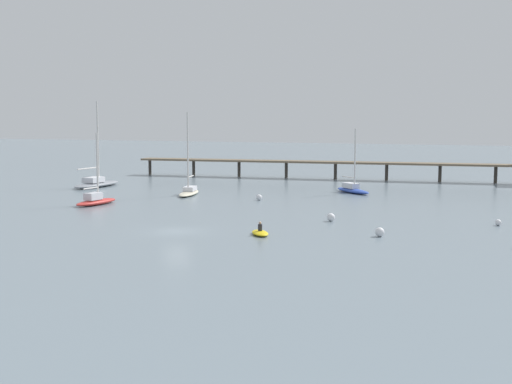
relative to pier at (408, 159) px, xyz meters
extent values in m
plane|color=slate|center=(-11.13, -53.79, -3.34)|extent=(400.00, 400.00, 0.00)
cube|color=brown|center=(-11.13, -1.16, -0.65)|extent=(66.00, 9.97, 0.30)
cylinder|color=#38332D|center=(-42.97, -4.49, -2.07)|extent=(0.50, 0.50, 2.54)
cylinder|color=#38332D|center=(-35.01, -3.66, -2.07)|extent=(0.50, 0.50, 2.54)
cylinder|color=#38332D|center=(-27.05, -2.83, -2.07)|extent=(0.50, 0.50, 2.54)
cylinder|color=#38332D|center=(-19.09, -2.00, -2.07)|extent=(0.50, 0.50, 2.54)
cylinder|color=#38332D|center=(-11.13, -1.16, -2.07)|extent=(0.50, 0.50, 2.54)
cylinder|color=#38332D|center=(-3.17, -0.33, -2.07)|extent=(0.50, 0.50, 2.54)
cylinder|color=#38332D|center=(4.79, 0.50, -2.07)|extent=(0.50, 0.50, 2.54)
cylinder|color=#38332D|center=(12.75, 1.33, -2.07)|extent=(0.50, 0.50, 2.54)
ellipsoid|color=red|center=(-27.96, -41.50, -3.03)|extent=(2.40, 6.35, 0.62)
cube|color=silver|center=(-28.02, -41.99, -2.33)|extent=(1.41, 2.00, 0.79)
cylinder|color=silver|center=(-27.93, -41.19, 0.99)|extent=(0.19, 0.19, 7.43)
cylinder|color=silver|center=(-28.05, -42.33, -1.39)|extent=(0.40, 2.29, 0.16)
ellipsoid|color=beige|center=(-22.69, -29.22, -3.10)|extent=(3.47, 7.22, 0.49)
cube|color=silver|center=(-22.82, -28.68, -2.58)|extent=(1.86, 2.70, 0.55)
cylinder|color=silver|center=(-22.60, -29.56, 2.11)|extent=(0.20, 0.20, 9.92)
cylinder|color=silver|center=(-22.94, -28.19, -1.07)|extent=(0.82, 2.78, 0.16)
ellipsoid|color=gray|center=(-39.36, -25.13, -2.98)|extent=(3.01, 9.48, 0.72)
cube|color=silver|center=(-39.38, -25.88, -2.26)|extent=(2.00, 2.83, 0.73)
cylinder|color=silver|center=(-39.35, -24.66, 3.02)|extent=(0.23, 0.23, 11.29)
cylinder|color=silver|center=(-39.41, -27.00, -0.59)|extent=(0.32, 4.68, 0.19)
ellipsoid|color=#2D4CB7|center=(-4.00, -19.21, -3.05)|extent=(6.12, 5.82, 0.58)
cube|color=silver|center=(-4.40, -18.84, -2.43)|extent=(2.54, 2.47, 0.68)
cylinder|color=silver|center=(-3.75, -19.44, 1.11)|extent=(0.20, 0.20, 7.74)
cylinder|color=silver|center=(-4.82, -18.45, -1.37)|extent=(2.26, 2.10, 0.16)
ellipsoid|color=yellow|center=(-3.87, -52.76, -3.17)|extent=(2.59, 3.01, 0.35)
cylinder|color=#26262D|center=(-3.87, -52.76, -2.72)|extent=(0.50, 0.50, 0.55)
sphere|color=tan|center=(-3.87, -52.76, -2.32)|extent=(0.24, 0.24, 0.24)
sphere|color=silver|center=(5.53, -49.85, -2.96)|extent=(0.76, 0.76, 0.76)
sphere|color=silver|center=(14.39, -40.32, -3.06)|extent=(0.57, 0.57, 0.57)
sphere|color=silver|center=(-12.48, -30.98, -2.99)|extent=(0.70, 0.70, 0.70)
sphere|color=silver|center=(-0.35, -43.40, -2.96)|extent=(0.76, 0.76, 0.76)
camera|label=1|loc=(15.91, -103.54, 6.33)|focal=46.66mm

